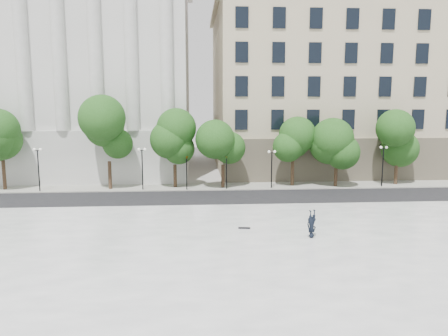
{
  "coord_description": "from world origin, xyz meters",
  "views": [
    {
      "loc": [
        -1.09,
        -21.87,
        9.05
      ],
      "look_at": [
        1.04,
        10.0,
        4.19
      ],
      "focal_mm": 35.0,
      "sensor_mm": 36.0,
      "label": 1
    }
  ],
  "objects_px": {
    "traffic_light_west": "(186,155)",
    "person_lying": "(311,234)",
    "skateboard": "(244,228)",
    "traffic_light_east": "(226,155)"
  },
  "relations": [
    {
      "from": "person_lying",
      "to": "skateboard",
      "type": "bearing_deg",
      "value": 129.61
    },
    {
      "from": "traffic_light_west",
      "to": "traffic_light_east",
      "type": "height_order",
      "value": "traffic_light_east"
    },
    {
      "from": "traffic_light_east",
      "to": "skateboard",
      "type": "bearing_deg",
      "value": -89.59
    },
    {
      "from": "traffic_light_east",
      "to": "skateboard",
      "type": "distance_m",
      "value": 15.75
    },
    {
      "from": "traffic_light_west",
      "to": "skateboard",
      "type": "height_order",
      "value": "traffic_light_west"
    },
    {
      "from": "traffic_light_west",
      "to": "person_lying",
      "type": "xyz_separation_m",
      "value": [
        8.26,
        -17.72,
        -2.96
      ]
    },
    {
      "from": "traffic_light_west",
      "to": "skateboard",
      "type": "bearing_deg",
      "value": -74.77
    },
    {
      "from": "skateboard",
      "to": "traffic_light_west",
      "type": "bearing_deg",
      "value": 112.46
    },
    {
      "from": "traffic_light_west",
      "to": "person_lying",
      "type": "bearing_deg",
      "value": -65.01
    },
    {
      "from": "person_lying",
      "to": "traffic_light_east",
      "type": "bearing_deg",
      "value": 82.28
    }
  ]
}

